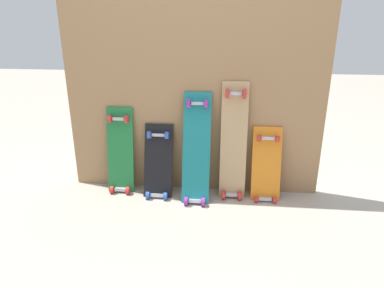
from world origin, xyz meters
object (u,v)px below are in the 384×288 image
skateboard_green (120,154)px  skateboard_black (158,165)px  skateboard_natural (234,145)px  skateboard_orange (266,168)px  skateboard_teal (196,153)px

skateboard_green → skateboard_black: skateboard_green is taller
skateboard_natural → skateboard_orange: bearing=-3.3°
skateboard_black → skateboard_teal: size_ratio=0.71×
skateboard_black → skateboard_teal: skateboard_teal is taller
skateboard_black → skateboard_teal: (0.31, -0.03, 0.14)m
skateboard_green → skateboard_teal: bearing=-6.4°
skateboard_teal → skateboard_orange: 0.57m
skateboard_green → skateboard_black: (0.32, -0.04, -0.07)m
skateboard_natural → skateboard_orange: (0.27, -0.02, -0.18)m
skateboard_green → skateboard_natural: skateboard_natural is taller
skateboard_green → skateboard_orange: (1.19, -0.02, -0.07)m
skateboard_orange → skateboard_teal: bearing=-174.5°
skateboard_orange → skateboard_natural: bearing=176.7°
skateboard_black → skateboard_orange: skateboard_orange is taller
skateboard_teal → skateboard_orange: skateboard_teal is taller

